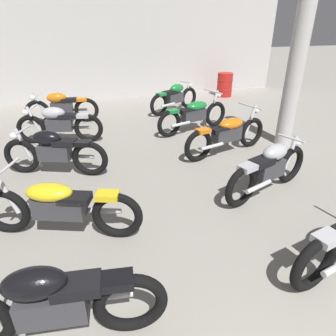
% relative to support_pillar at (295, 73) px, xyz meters
% --- Properties ---
extents(back_wall, '(13.32, 0.24, 3.60)m').
position_rel_support_pillar_xyz_m(back_wall, '(-3.28, 5.89, 0.20)').
color(back_wall, '#BCBAB7').
rests_on(back_wall, ground).
extents(support_pillar, '(0.36, 0.36, 3.20)m').
position_rel_support_pillar_xyz_m(support_pillar, '(0.00, 0.00, 0.00)').
color(support_pillar, '#BCBAB7').
rests_on(support_pillar, ground).
extents(motorcycle_left_row_1, '(1.97, 0.51, 0.88)m').
position_rel_support_pillar_xyz_m(motorcycle_left_row_1, '(-4.93, -3.49, -1.14)').
color(motorcycle_left_row_1, black).
rests_on(motorcycle_left_row_1, ground).
extents(motorcycle_left_row_2, '(2.06, 0.98, 0.97)m').
position_rel_support_pillar_xyz_m(motorcycle_left_row_2, '(-4.90, -1.94, -1.15)').
color(motorcycle_left_row_2, black).
rests_on(motorcycle_left_row_2, ground).
extents(motorcycle_left_row_3, '(1.87, 0.85, 0.88)m').
position_rel_support_pillar_xyz_m(motorcycle_left_row_3, '(-5.01, -0.05, -1.14)').
color(motorcycle_left_row_3, black).
rests_on(motorcycle_left_row_3, ground).
extents(motorcycle_left_row_4, '(1.94, 0.63, 0.88)m').
position_rel_support_pillar_xyz_m(motorcycle_left_row_4, '(-4.95, 1.61, -1.14)').
color(motorcycle_left_row_4, black).
rests_on(motorcycle_left_row_4, ground).
extents(motorcycle_left_row_5, '(1.97, 0.48, 0.88)m').
position_rel_support_pillar_xyz_m(motorcycle_left_row_5, '(-4.91, 3.16, -1.14)').
color(motorcycle_left_row_5, black).
rests_on(motorcycle_left_row_5, ground).
extents(motorcycle_right_row_2, '(1.89, 0.79, 0.88)m').
position_rel_support_pillar_xyz_m(motorcycle_right_row_2, '(-1.66, -1.81, -1.14)').
color(motorcycle_right_row_2, black).
rests_on(motorcycle_right_row_2, ground).
extents(motorcycle_right_row_3, '(2.12, 0.85, 0.97)m').
position_rel_support_pillar_xyz_m(motorcycle_right_row_3, '(-1.53, -0.12, -1.15)').
color(motorcycle_right_row_3, black).
rests_on(motorcycle_right_row_3, ground).
extents(motorcycle_right_row_4, '(2.11, 0.89, 0.97)m').
position_rel_support_pillar_xyz_m(motorcycle_right_row_4, '(-1.68, 1.43, -1.15)').
color(motorcycle_right_row_4, black).
rests_on(motorcycle_right_row_4, ground).
extents(motorcycle_right_row_5, '(1.81, 0.98, 0.88)m').
position_rel_support_pillar_xyz_m(motorcycle_right_row_5, '(-1.56, 3.31, -1.14)').
color(motorcycle_right_row_5, black).
rests_on(motorcycle_right_row_5, ground).
extents(oil_drum, '(0.59, 0.59, 0.85)m').
position_rel_support_pillar_xyz_m(oil_drum, '(0.91, 4.81, -1.18)').
color(oil_drum, red).
rests_on(oil_drum, ground).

